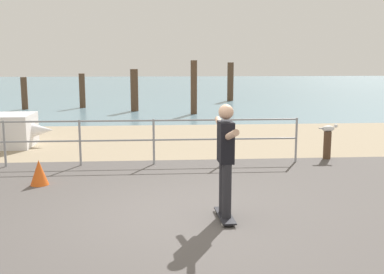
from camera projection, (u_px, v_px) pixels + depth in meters
name	position (u px, v px, depth m)	size (l,w,h in m)	color
ground_plane	(185.00, 242.00, 6.14)	(24.00, 10.00, 0.04)	#514C49
beach_strip	(169.00, 140.00, 14.01)	(24.00, 6.00, 0.04)	tan
sea_surface	(160.00, 87.00, 41.56)	(72.00, 50.00, 0.04)	slate
railing_fence	(80.00, 136.00, 10.40)	(9.89, 0.05, 1.05)	gray
skateboard	(225.00, 216.00, 6.97)	(0.23, 0.81, 0.08)	black
skateboarder	(226.00, 153.00, 6.82)	(0.22, 1.45, 1.65)	#26262B
bollard_short	(327.00, 145.00, 11.18)	(0.18, 0.18, 0.68)	#513826
seagull	(329.00, 128.00, 11.11)	(0.49, 0.16, 0.18)	white
groyne_post_0	(24.00, 93.00, 22.26)	(0.29, 0.29, 1.55)	#513826
groyne_post_1	(82.00, 91.00, 23.02)	(0.29, 0.29, 1.70)	#513826
groyne_post_2	(134.00, 90.00, 21.48)	(0.35, 0.35, 1.94)	#513826
groyne_post_3	(194.00, 88.00, 20.30)	(0.28, 0.28, 2.34)	#513826
groyne_post_4	(230.00, 82.00, 26.89)	(0.36, 0.36, 2.21)	#513826
traffic_cone	(39.00, 173.00, 8.84)	(0.36, 0.36, 0.50)	#E55919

